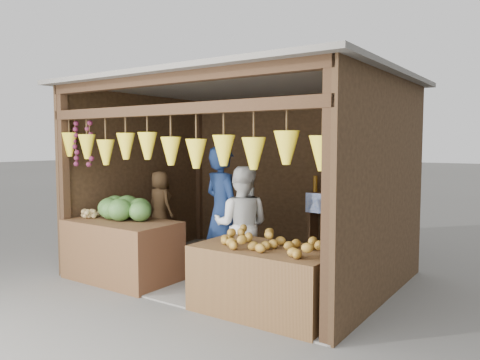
{
  "coord_description": "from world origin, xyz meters",
  "views": [
    {
      "loc": [
        3.63,
        -5.3,
        1.84
      ],
      "look_at": [
        0.05,
        -0.1,
        1.33
      ],
      "focal_mm": 35.0,
      "sensor_mm": 36.0,
      "label": 1
    }
  ],
  "objects_px": {
    "counter_left": "(122,250)",
    "counter_right": "(265,280)",
    "woman_standing": "(241,225)",
    "vendor_seated": "(160,204)",
    "man_standing": "(223,212)"
  },
  "relations": [
    {
      "from": "man_standing",
      "to": "woman_standing",
      "type": "xyz_separation_m",
      "value": [
        0.36,
        -0.07,
        -0.13
      ]
    },
    {
      "from": "vendor_seated",
      "to": "counter_right",
      "type": "bearing_deg",
      "value": 169.32
    },
    {
      "from": "woman_standing",
      "to": "vendor_seated",
      "type": "relative_size",
      "value": 1.45
    },
    {
      "from": "counter_left",
      "to": "woman_standing",
      "type": "xyz_separation_m",
      "value": [
        1.42,
        0.76,
        0.37
      ]
    },
    {
      "from": "counter_right",
      "to": "man_standing",
      "type": "xyz_separation_m",
      "value": [
        -1.17,
        0.81,
        0.54
      ]
    },
    {
      "from": "counter_right",
      "to": "man_standing",
      "type": "distance_m",
      "value": 1.52
    },
    {
      "from": "counter_left",
      "to": "man_standing",
      "type": "relative_size",
      "value": 0.84
    },
    {
      "from": "woman_standing",
      "to": "vendor_seated",
      "type": "xyz_separation_m",
      "value": [
        -1.85,
        0.4,
        0.1
      ]
    },
    {
      "from": "counter_right",
      "to": "vendor_seated",
      "type": "relative_size",
      "value": 1.45
    },
    {
      "from": "counter_left",
      "to": "counter_right",
      "type": "height_order",
      "value": "counter_left"
    },
    {
      "from": "vendor_seated",
      "to": "woman_standing",
      "type": "bearing_deg",
      "value": -179.87
    },
    {
      "from": "woman_standing",
      "to": "vendor_seated",
      "type": "distance_m",
      "value": 1.89
    },
    {
      "from": "counter_left",
      "to": "counter_right",
      "type": "xyz_separation_m",
      "value": [
        2.23,
        0.03,
        -0.04
      ]
    },
    {
      "from": "counter_right",
      "to": "woman_standing",
      "type": "relative_size",
      "value": 1.0
    },
    {
      "from": "counter_left",
      "to": "woman_standing",
      "type": "height_order",
      "value": "woman_standing"
    }
  ]
}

